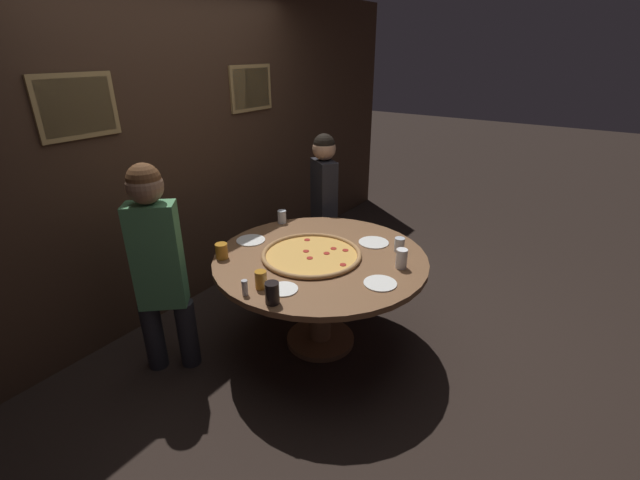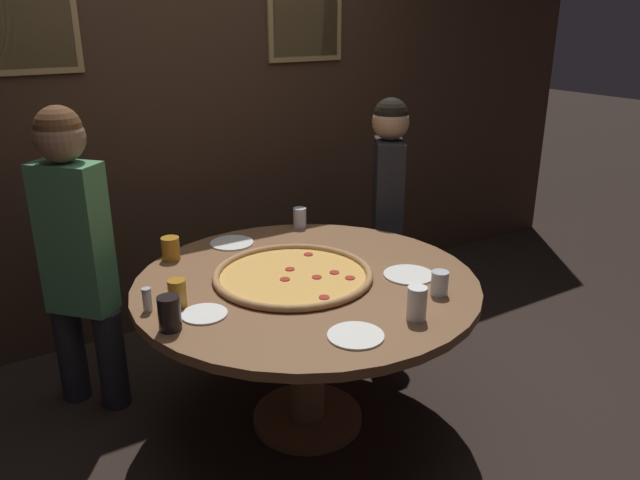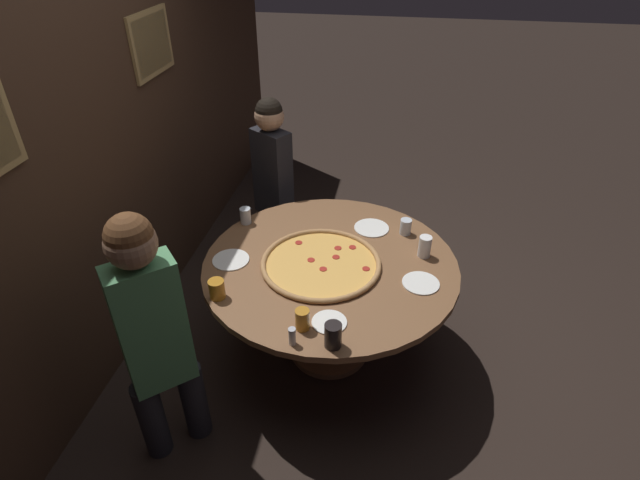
# 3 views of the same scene
# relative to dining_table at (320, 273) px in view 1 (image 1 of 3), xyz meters

# --- Properties ---
(ground_plane) EXTENTS (24.00, 24.00, 0.00)m
(ground_plane) POSITION_rel_dining_table_xyz_m (0.00, 0.00, -0.60)
(ground_plane) COLOR black
(back_wall) EXTENTS (6.40, 0.08, 2.60)m
(back_wall) POSITION_rel_dining_table_xyz_m (0.00, 1.36, 0.70)
(back_wall) COLOR #3D281C
(back_wall) RESTS_ON ground_plane
(dining_table) EXTENTS (1.51, 1.51, 0.74)m
(dining_table) POSITION_rel_dining_table_xyz_m (0.00, 0.00, 0.00)
(dining_table) COLOR brown
(dining_table) RESTS_ON ground_plane
(giant_pizza) EXTENTS (0.71, 0.71, 0.03)m
(giant_pizza) POSITION_rel_dining_table_xyz_m (-0.04, 0.05, 0.15)
(giant_pizza) COLOR #E5A84C
(giant_pizza) RESTS_ON dining_table
(drink_cup_far_right) EXTENTS (0.08, 0.08, 0.13)m
(drink_cup_far_right) POSITION_rel_dining_table_xyz_m (-0.66, -0.12, 0.20)
(drink_cup_far_right) COLOR black
(drink_cup_far_right) RESTS_ON dining_table
(drink_cup_beside_pizza) EXTENTS (0.08, 0.08, 0.13)m
(drink_cup_beside_pizza) POSITION_rel_dining_table_xyz_m (0.16, -0.54, 0.21)
(drink_cup_beside_pizza) COLOR white
(drink_cup_beside_pizza) RESTS_ON dining_table
(drink_cup_by_shaker) EXTENTS (0.07, 0.07, 0.11)m
(drink_cup_by_shaker) POSITION_rel_dining_table_xyz_m (-0.57, 0.05, 0.20)
(drink_cup_by_shaker) COLOR #BC7A23
(drink_cup_by_shaker) RESTS_ON dining_table
(drink_cup_centre_back) EXTENTS (0.07, 0.07, 0.10)m
(drink_cup_centre_back) POSITION_rel_dining_table_xyz_m (0.39, -0.42, 0.19)
(drink_cup_centre_back) COLOR silver
(drink_cup_centre_back) RESTS_ON dining_table
(drink_cup_near_left) EXTENTS (0.07, 0.07, 0.11)m
(drink_cup_near_left) POSITION_rel_dining_table_xyz_m (0.34, 0.62, 0.19)
(drink_cup_near_left) COLOR silver
(drink_cup_near_left) RESTS_ON dining_table
(drink_cup_far_left) EXTENTS (0.09, 0.09, 0.11)m
(drink_cup_far_left) POSITION_rel_dining_table_xyz_m (-0.42, 0.55, 0.19)
(drink_cup_far_left) COLOR #BC7A23
(drink_cup_far_left) RESTS_ON dining_table
(white_plate_far_back) EXTENTS (0.21, 0.21, 0.01)m
(white_plate_far_back) POSITION_rel_dining_table_xyz_m (-0.11, -0.53, 0.14)
(white_plate_far_back) COLOR white
(white_plate_far_back) RESTS_ON dining_table
(white_plate_right_side) EXTENTS (0.23, 0.23, 0.01)m
(white_plate_right_side) POSITION_rel_dining_table_xyz_m (0.41, -0.21, 0.14)
(white_plate_right_side) COLOR white
(white_plate_right_side) RESTS_ON dining_table
(white_plate_left_side) EXTENTS (0.18, 0.18, 0.01)m
(white_plate_left_side) POSITION_rel_dining_table_xyz_m (-0.51, -0.08, 0.14)
(white_plate_left_side) COLOR white
(white_plate_left_side) RESTS_ON dining_table
(white_plate_near_front) EXTENTS (0.22, 0.22, 0.01)m
(white_plate_near_front) POSITION_rel_dining_table_xyz_m (-0.09, 0.59, 0.14)
(white_plate_near_front) COLOR white
(white_plate_near_front) RESTS_ON dining_table
(condiment_shaker) EXTENTS (0.04, 0.04, 0.10)m
(condiment_shaker) POSITION_rel_dining_table_xyz_m (-0.68, 0.08, 0.19)
(condiment_shaker) COLOR silver
(condiment_shaker) RESTS_ON dining_table
(diner_far_right) EXTENTS (0.34, 0.36, 1.48)m
(diner_far_right) POSITION_rel_dining_table_xyz_m (-0.81, 0.72, 0.23)
(diner_far_right) COLOR #232328
(diner_far_right) RESTS_ON ground_plane
(diner_side_right) EXTENTS (0.30, 0.36, 1.40)m
(diner_side_right) POSITION_rel_dining_table_xyz_m (0.91, 0.58, 0.19)
(diner_side_right) COLOR #232328
(diner_side_right) RESTS_ON ground_plane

